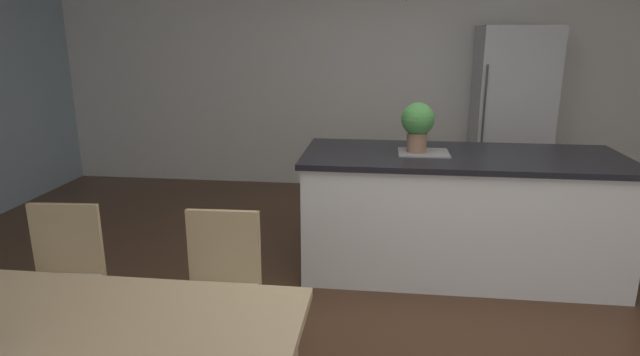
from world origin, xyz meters
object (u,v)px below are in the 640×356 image
at_px(chair_far_right, 219,293).
at_px(kitchen_island, 458,212).
at_px(refrigerator, 510,116).
at_px(dining_table, 19,354).
at_px(potted_plant_on_island, 418,123).
at_px(chair_far_left, 59,284).

distance_m(chair_far_right, kitchen_island, 2.00).
relative_size(chair_far_right, kitchen_island, 0.38).
distance_m(kitchen_island, refrigerator, 2.07).
relative_size(dining_table, refrigerator, 1.05).
distance_m(refrigerator, potted_plant_on_island, 2.17).
distance_m(dining_table, chair_far_right, 0.98).
xyz_separation_m(chair_far_left, kitchen_island, (2.23, 1.46, -0.01)).
bearing_deg(refrigerator, chair_far_right, -122.21).
height_order(chair_far_left, kitchen_island, kitchen_island).
bearing_deg(refrigerator, potted_plant_on_island, -119.64).
height_order(chair_far_left, chair_far_right, same).
relative_size(dining_table, chair_far_left, 2.20).
bearing_deg(refrigerator, chair_far_left, -131.63).
distance_m(chair_far_right, potted_plant_on_island, 1.90).
relative_size(chair_far_left, kitchen_island, 0.38).
relative_size(kitchen_island, potted_plant_on_island, 6.23).
relative_size(chair_far_right, potted_plant_on_island, 2.37).
xyz_separation_m(dining_table, chair_far_left, (-0.43, 0.86, -0.19)).
xyz_separation_m(chair_far_left, chair_far_right, (0.86, 0.00, 0.00)).
distance_m(chair_far_left, kitchen_island, 2.66).
relative_size(kitchen_island, refrigerator, 1.26).
bearing_deg(chair_far_right, kitchen_island, 46.95).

